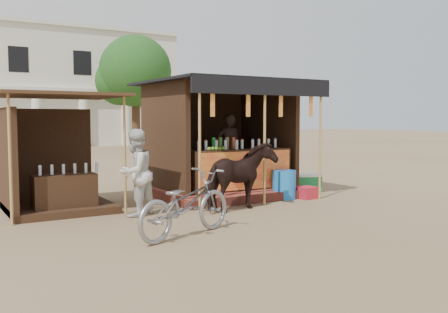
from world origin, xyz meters
TOP-DOWN VIEW (x-y plane):
  - ground at (0.00, 0.00)m, footprint 120.00×120.00m
  - main_stall at (1.02, 3.36)m, footprint 3.60×3.61m
  - secondary_stall at (-3.17, 3.24)m, footprint 2.40×2.40m
  - cow at (0.17, 1.24)m, footprint 1.80×1.17m
  - motorbike at (-1.79, -0.17)m, footprint 2.13×1.34m
  - bystander at (-1.85, 1.85)m, footprint 1.03×0.97m
  - blue_barrel at (1.88, 1.98)m, footprint 0.71×0.71m
  - red_crate at (2.38, 1.75)m, footprint 0.46×0.44m
  - cooler at (3.15, 2.60)m, footprint 0.76×0.66m
  - tree at (5.81, 22.14)m, footprint 4.50×4.40m

SIDE VIEW (x-z plane):
  - ground at x=0.00m, z-range 0.00..0.00m
  - red_crate at x=2.38m, z-range 0.00..0.28m
  - cooler at x=3.15m, z-range 0.00..0.46m
  - blue_barrel at x=1.88m, z-range 0.00..0.68m
  - motorbike at x=-1.79m, z-range 0.00..1.06m
  - cow at x=0.17m, z-range 0.00..1.40m
  - bystander at x=-1.85m, z-range 0.00..1.69m
  - secondary_stall at x=-3.17m, z-range -0.34..2.04m
  - main_stall at x=1.02m, z-range -0.36..2.42m
  - tree at x=5.81m, z-range 1.13..8.13m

